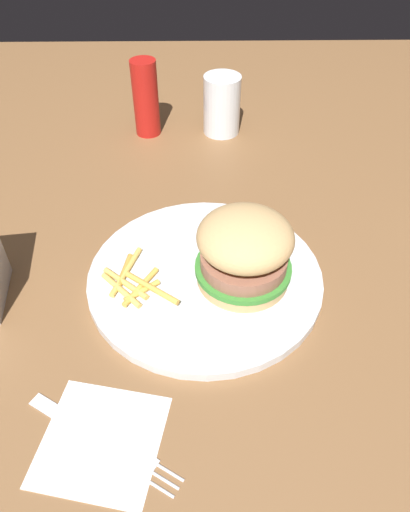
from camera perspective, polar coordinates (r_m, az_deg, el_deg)
ground_plane at (r=0.62m, az=1.65°, el=-1.20°), size 1.60×1.60×0.00m
plate at (r=0.60m, az=-0.00°, el=-2.50°), size 0.29×0.29×0.01m
sandwich at (r=0.56m, az=4.70°, el=0.71°), size 0.12×0.12×0.09m
fries_pile at (r=0.58m, az=-8.55°, el=-3.14°), size 0.10×0.10×0.01m
napkin at (r=0.49m, az=-12.20°, el=-20.61°), size 0.13×0.13×0.00m
fork at (r=0.49m, az=-12.09°, el=-20.57°), size 0.10×0.16×0.00m
drink_glass at (r=0.88m, az=2.00°, el=17.25°), size 0.06×0.06×0.10m
ketchup_bottle at (r=0.87m, az=-7.05°, el=18.09°), size 0.04×0.04×0.13m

